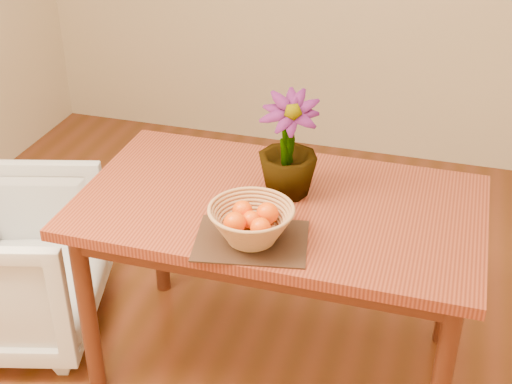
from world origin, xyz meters
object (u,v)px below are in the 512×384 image
(potted_plant, at_px, (288,146))
(armchair, at_px, (7,257))
(wicker_basket, at_px, (251,225))
(table, at_px, (279,223))

(potted_plant, relative_size, armchair, 0.53)
(wicker_basket, bearing_deg, potted_plant, 84.49)
(table, height_order, armchair, table)
(wicker_basket, relative_size, potted_plant, 0.74)
(armchair, bearing_deg, table, -100.27)
(wicker_basket, height_order, armchair, wicker_basket)
(armchair, bearing_deg, potted_plant, -96.93)
(table, bearing_deg, wicker_basket, -94.77)
(table, xyz_separation_m, wicker_basket, (-0.02, -0.26, 0.15))
(wicker_basket, distance_m, potted_plant, 0.35)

